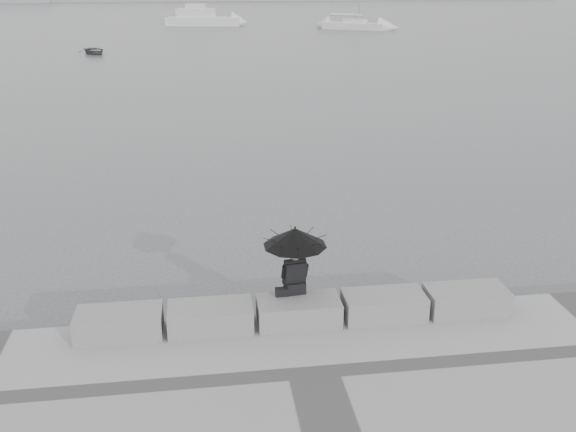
{
  "coord_description": "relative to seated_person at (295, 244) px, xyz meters",
  "views": [
    {
      "loc": [
        -1.69,
        -11.25,
        6.93
      ],
      "look_at": [
        0.27,
        3.0,
        1.41
      ],
      "focal_mm": 40.0,
      "sensor_mm": 36.0,
      "label": 1
    }
  ],
  "objects": [
    {
      "name": "stone_block_right",
      "position": [
        1.72,
        -0.35,
        -1.27
      ],
      "size": [
        1.6,
        0.8,
        0.5
      ],
      "primitive_type": "cube",
      "color": "slate",
      "rests_on": "promenade"
    },
    {
      "name": "seated_person",
      "position": [
        0.0,
        0.0,
        0.0
      ],
      "size": [
        1.24,
        1.24,
        1.39
      ],
      "rotation": [
        0.0,
        0.0,
        0.14
      ],
      "color": "black",
      "rests_on": "stone_block_centre"
    },
    {
      "name": "stone_block_left",
      "position": [
        -1.68,
        -0.35,
        -1.27
      ],
      "size": [
        1.6,
        0.8,
        0.5
      ],
      "primitive_type": "cube",
      "color": "slate",
      "rests_on": "promenade"
    },
    {
      "name": "stone_block_centre",
      "position": [
        0.02,
        -0.35,
        -1.27
      ],
      "size": [
        1.6,
        0.8,
        0.5
      ],
      "primitive_type": "cube",
      "color": "slate",
      "rests_on": "promenade"
    },
    {
      "name": "dinghy",
      "position": [
        -10.78,
        48.98,
        -1.75
      ],
      "size": [
        3.46,
        2.77,
        0.54
      ],
      "primitive_type": "imported",
      "rotation": [
        0.0,
        0.0,
        0.52
      ],
      "color": "slate",
      "rests_on": "ground"
    },
    {
      "name": "stone_block_far_right",
      "position": [
        3.42,
        -0.35,
        -1.27
      ],
      "size": [
        1.6,
        0.8,
        0.5
      ],
      "primitive_type": "cube",
      "color": "slate",
      "rests_on": "promenade"
    },
    {
      "name": "bag",
      "position": [
        -0.28,
        -0.13,
        -0.94
      ],
      "size": [
        0.25,
        0.14,
        0.16
      ],
      "primitive_type": "cube",
      "color": "black",
      "rests_on": "stone_block_centre"
    },
    {
      "name": "motor_cruiser",
      "position": [
        -0.72,
        79.11,
        -1.13
      ],
      "size": [
        10.25,
        4.82,
        4.5
      ],
      "rotation": [
        0.0,
        0.0,
        -0.21
      ],
      "color": "white",
      "rests_on": "ground"
    },
    {
      "name": "stone_block_far_left",
      "position": [
        -3.38,
        -0.35,
        -1.27
      ],
      "size": [
        1.6,
        0.8,
        0.5
      ],
      "primitive_type": "cube",
      "color": "slate",
      "rests_on": "promenade"
    },
    {
      "name": "ground",
      "position": [
        0.02,
        0.1,
        -2.02
      ],
      "size": [
        360.0,
        360.0,
        0.0
      ],
      "primitive_type": "plane",
      "color": "#47494C",
      "rests_on": "ground"
    },
    {
      "name": "sailboat_right",
      "position": [
        18.03,
        70.62,
        -1.5
      ],
      "size": [
        7.97,
        6.14,
        12.9
      ],
      "rotation": [
        0.0,
        0.0,
        -0.55
      ],
      "color": "white",
      "rests_on": "ground"
    }
  ]
}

